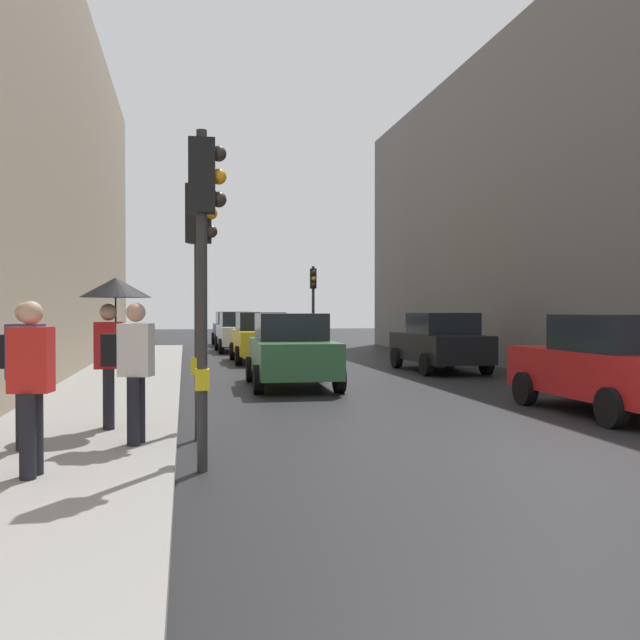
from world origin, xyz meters
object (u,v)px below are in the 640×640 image
object	(u,v)px
traffic_light_far_median	(313,293)
car_dark_suv	(440,342)
pedestrian_in_red_jacket	(31,381)
traffic_light_near_left	(204,237)
car_blue_van	(233,329)
pedestrian_with_black_backpack	(132,364)
car_yellow_taxi	(261,337)
car_white_compact	(239,332)
pedestrian_with_grey_backpack	(22,366)
car_green_estate	(291,350)
car_red_sedan	(612,365)
pedestrian_with_umbrella	(113,310)
traffic_light_near_right	(200,258)

from	to	relation	value
traffic_light_far_median	car_dark_suv	distance (m)	9.34
car_dark_suv	pedestrian_in_red_jacket	bearing A→B (deg)	-126.26
car_dark_suv	traffic_light_far_median	bearing A→B (deg)	103.93
traffic_light_near_left	car_blue_van	bearing A→B (deg)	85.47
pedestrian_with_black_backpack	traffic_light_near_left	bearing A→B (deg)	-48.43
car_yellow_taxi	pedestrian_in_red_jacket	distance (m)	17.62
car_dark_suv	car_blue_van	bearing A→B (deg)	107.10
car_dark_suv	car_white_compact	distance (m)	12.25
traffic_light_far_median	car_blue_van	xyz separation A→B (m)	(-2.86, 7.56, -1.66)
car_yellow_taxi	pedestrian_with_black_backpack	distance (m)	15.90
car_dark_suv	pedestrian_in_red_jacket	distance (m)	15.28
pedestrian_with_grey_backpack	pedestrian_in_red_jacket	world-z (taller)	same
traffic_light_far_median	car_green_estate	xyz separation A→B (m)	(-2.79, -12.15, -1.66)
traffic_light_far_median	car_green_estate	bearing A→B (deg)	-102.93
car_red_sedan	pedestrian_with_umbrella	world-z (taller)	pedestrian_with_umbrella
pedestrian_with_grey_backpack	car_dark_suv	bearing A→B (deg)	48.78
car_blue_van	pedestrian_with_umbrella	world-z (taller)	pedestrian_with_umbrella
traffic_light_far_median	traffic_light_near_left	bearing A→B (deg)	-103.86
car_red_sedan	pedestrian_with_umbrella	bearing A→B (deg)	-174.75
car_white_compact	pedestrian_with_black_backpack	world-z (taller)	pedestrian_with_black_backpack
car_blue_van	car_red_sedan	size ratio (longest dim) A/B	1.00
traffic_light_far_median	car_blue_van	size ratio (longest dim) A/B	0.87
car_yellow_taxi	pedestrian_with_black_backpack	xyz separation A→B (m)	(-3.29, -15.55, 0.29)
car_green_estate	car_yellow_taxi	distance (m)	8.03
traffic_light_near_right	pedestrian_with_grey_backpack	xyz separation A→B (m)	(-2.15, -1.05, -1.41)
car_green_estate	car_yellow_taxi	size ratio (longest dim) A/B	1.01
car_blue_van	pedestrian_with_black_backpack	world-z (taller)	pedestrian_with_black_backpack
car_yellow_taxi	pedestrian_with_black_backpack	size ratio (longest dim) A/B	2.38
car_red_sedan	pedestrian_in_red_jacket	distance (m)	9.61
traffic_light_far_median	car_blue_van	bearing A→B (deg)	110.71
traffic_light_near_right	traffic_light_far_median	bearing A→B (deg)	74.74
car_dark_suv	traffic_light_near_right	bearing A→B (deg)	-126.86
car_yellow_taxi	pedestrian_with_grey_backpack	xyz separation A→B (m)	(-4.59, -15.60, 0.29)
pedestrian_in_red_jacket	car_green_estate	bearing A→B (deg)	66.07
pedestrian_with_grey_backpack	pedestrian_in_red_jacket	size ratio (longest dim) A/B	1.00
car_dark_suv	car_red_sedan	distance (m)	8.72
traffic_light_near_left	traffic_light_near_right	bearing A→B (deg)	90.05
traffic_light_near_left	car_white_compact	xyz separation A→B (m)	(2.17, 22.84, -1.79)
car_green_estate	pedestrian_in_red_jacket	xyz separation A→B (m)	(-4.03, -9.09, 0.25)
traffic_light_near_left	car_green_estate	size ratio (longest dim) A/B	0.91
car_blue_van	pedestrian_with_black_backpack	distance (m)	27.40
car_dark_suv	pedestrian_in_red_jacket	world-z (taller)	pedestrian_in_red_jacket
car_red_sedan	pedestrian_with_grey_backpack	size ratio (longest dim) A/B	2.39
car_blue_van	pedestrian_with_grey_backpack	xyz separation A→B (m)	(-4.39, -27.27, 0.29)
traffic_light_near_left	pedestrian_with_black_backpack	xyz separation A→B (m)	(-0.86, 0.97, -1.51)
traffic_light_near_left	pedestrian_with_grey_backpack	world-z (taller)	traffic_light_near_left
traffic_light_near_left	car_blue_van	world-z (taller)	traffic_light_near_left
traffic_light_near_left	pedestrian_in_red_jacket	size ratio (longest dim) A/B	2.19
car_red_sedan	traffic_light_near_right	bearing A→B (deg)	-171.83
traffic_light_near_right	car_blue_van	bearing A→B (deg)	85.12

